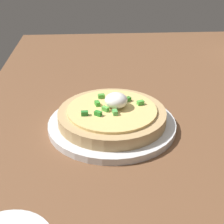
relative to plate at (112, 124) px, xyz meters
The scene contains 3 objects.
dining_table 14.80cm from the plate, 108.52° to the left, with size 126.60×84.68×2.18cm, color brown.
plate is the anchor object (origin of this frame).
pizza 2.09cm from the plate, 131.06° to the left, with size 20.36×20.36×5.54cm.
Camera 1 is at (58.76, -17.42, 34.76)cm, focal length 52.74 mm.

